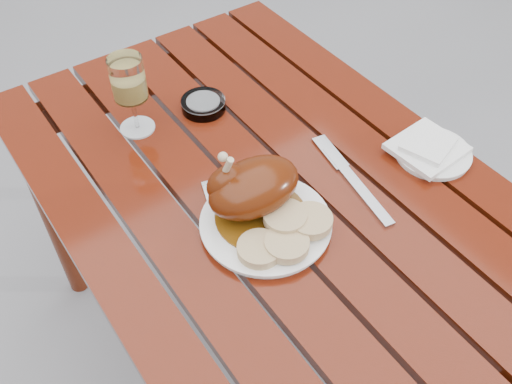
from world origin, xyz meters
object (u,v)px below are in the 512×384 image
Objects in this scene: ashtray at (203,104)px; side_plate at (433,153)px; table at (266,285)px; dinner_plate at (266,224)px; wine_glass at (131,96)px.

side_plate is at bearing -52.44° from ashtray.
table is at bearing -92.87° from ashtray.
table is 0.47m from ashtray.
dinner_plate is at bearing -103.39° from ashtray.
side_plate is (0.33, -0.14, 0.38)m from table.
dinner_plate reaches higher than side_plate.
side_plate is at bearing -6.23° from dinner_plate.
wine_glass is (-0.14, 0.30, 0.47)m from table.
side_plate is (0.47, -0.43, -0.08)m from wine_glass.
ashtray is at bearing 87.13° from table.
ashtray reaches higher than table.
dinner_plate is 0.40m from side_plate.
dinner_plate is 2.44× the size of ashtray.
dinner_plate is (-0.07, -0.09, 0.38)m from table.
ashtray is at bearing -9.39° from wine_glass.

